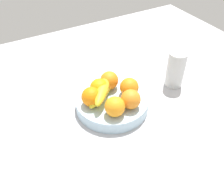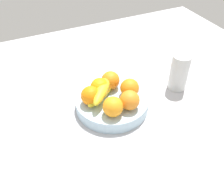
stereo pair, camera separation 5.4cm
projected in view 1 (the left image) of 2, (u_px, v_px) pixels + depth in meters
The scene contains 10 objects.
ground_plane at pixel (104, 112), 97.50cm from camera, with size 180.00×140.00×3.00cm, color #B0AFB4.
fruit_bowl at pixel (112, 102), 95.90cm from camera, with size 27.40×27.40×4.67cm, color #A9C9DC.
orange_front_left at pixel (129, 87), 93.64cm from camera, with size 7.08×7.08×7.08cm, color orange.
orange_front_right at pixel (109, 80), 96.80cm from camera, with size 7.08×7.08×7.08cm, color orange.
orange_center at pixel (99, 88), 93.23cm from camera, with size 7.08×7.08×7.08cm, color orange.
orange_back_left at pixel (92, 97), 89.27cm from camera, with size 7.08×7.08×7.08cm, color orange.
orange_back_right at pixel (116, 106), 85.70cm from camera, with size 7.08×7.08×7.08cm, color orange.
orange_top_stack at pixel (131, 99), 88.48cm from camera, with size 7.08×7.08×7.08cm, color orange.
banana_bunch at pixel (102, 92), 92.22cm from camera, with size 16.23×15.60×6.20cm.
thermos_tumbler at pixel (176, 69), 103.30cm from camera, with size 7.39×7.39×15.49cm, color silver.
Camera 1 is at (-31.29, -62.25, 67.31)cm, focal length 40.64 mm.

